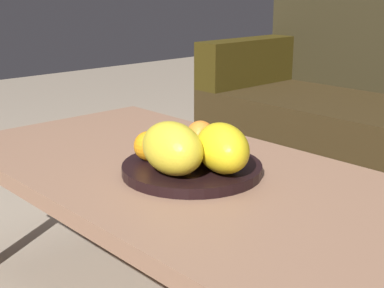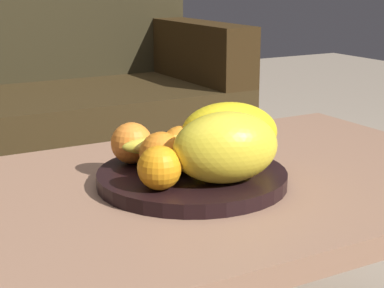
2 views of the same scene
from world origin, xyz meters
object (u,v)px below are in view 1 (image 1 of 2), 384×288
object	(u,v)px
fruit_bowl	(192,169)
melon_smaller_beside	(172,148)
orange_front	(148,146)
orange_right	(200,135)
coffee_table	(179,183)
orange_left	(209,146)
banana_bunch	(195,148)
orange_back	(178,144)
melon_large_front	(222,148)

from	to	relation	value
fruit_bowl	melon_smaller_beside	distance (m)	0.11
orange_front	orange_right	world-z (taller)	orange_right
coffee_table	orange_front	size ratio (longest dim) A/B	17.76
orange_left	banana_bunch	world-z (taller)	orange_left
orange_back	fruit_bowl	bearing A→B (deg)	-3.35
melon_large_front	orange_front	xyz separation A→B (m)	(-0.18, -0.07, -0.02)
melon_smaller_beside	orange_front	distance (m)	0.12
fruit_bowl	coffee_table	bearing A→B (deg)	173.45
fruit_bowl	banana_bunch	world-z (taller)	banana_bunch
orange_back	banana_bunch	xyz separation A→B (m)	(0.03, 0.03, -0.01)
melon_large_front	orange_front	distance (m)	0.20
melon_smaller_beside	orange_left	bearing A→B (deg)	96.62
melon_large_front	coffee_table	bearing A→B (deg)	-176.87
fruit_bowl	orange_left	world-z (taller)	orange_left
fruit_bowl	melon_large_front	world-z (taller)	melon_large_front
fruit_bowl	orange_front	xyz separation A→B (m)	(-0.09, -0.06, 0.05)
orange_front	banana_bunch	size ratio (longest dim) A/B	0.43
orange_left	banana_bunch	size ratio (longest dim) A/B	0.41
melon_large_front	melon_smaller_beside	distance (m)	0.12
orange_left	banana_bunch	xyz separation A→B (m)	(-0.03, -0.02, -0.01)
orange_back	orange_front	bearing A→B (deg)	-122.58
orange_right	orange_left	bearing A→B (deg)	-30.55
coffee_table	fruit_bowl	world-z (taller)	fruit_bowl
melon_smaller_beside	orange_left	distance (m)	0.13
orange_left	orange_right	xyz separation A→B (m)	(-0.08, 0.05, 0.00)
melon_smaller_beside	orange_left	size ratio (longest dim) A/B	2.58
fruit_bowl	orange_left	xyz separation A→B (m)	(0.00, 0.05, 0.05)
melon_smaller_beside	orange_front	bearing A→B (deg)	169.86
orange_front	orange_left	bearing A→B (deg)	48.03
orange_left	orange_right	world-z (taller)	orange_right
orange_back	banana_bunch	distance (m)	0.04
fruit_bowl	orange_right	distance (m)	0.13
melon_large_front	orange_right	world-z (taller)	melon_large_front
coffee_table	orange_left	world-z (taller)	orange_left
melon_large_front	fruit_bowl	bearing A→B (deg)	-170.57
orange_left	orange_right	bearing A→B (deg)	149.45
fruit_bowl	melon_smaller_beside	bearing A→B (deg)	-75.87
coffee_table	fruit_bowl	distance (m)	0.08
orange_front	coffee_table	bearing A→B (deg)	60.82
melon_smaller_beside	orange_right	xyz separation A→B (m)	(-0.09, 0.18, -0.02)
coffee_table	banana_bunch	xyz separation A→B (m)	(0.03, 0.03, 0.09)
orange_right	orange_back	bearing A→B (deg)	-78.79
orange_front	fruit_bowl	bearing A→B (deg)	32.04
orange_back	banana_bunch	bearing A→B (deg)	46.33
orange_back	orange_right	bearing A→B (deg)	101.21
orange_back	melon_large_front	bearing A→B (deg)	4.57
orange_front	orange_right	size ratio (longest dim) A/B	0.95
melon_large_front	orange_right	distance (m)	0.18
orange_left	orange_back	world-z (taller)	orange_back
orange_right	banana_bunch	bearing A→B (deg)	-52.90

